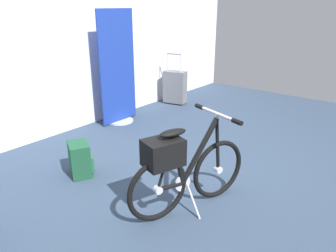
{
  "coord_description": "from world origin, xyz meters",
  "views": [
    {
      "loc": [
        -2.19,
        -1.41,
        1.55
      ],
      "look_at": [
        -0.14,
        0.26,
        0.55
      ],
      "focal_mm": 34.5,
      "sensor_mm": 36.0,
      "label": 1
    }
  ],
  "objects_px": {
    "floor_banner_stand": "(118,75)",
    "folding_bike_foreground": "(182,168)",
    "rolling_suitcase": "(175,87)",
    "backpack_on_floor": "(80,159)"
  },
  "relations": [
    {
      "from": "folding_bike_foreground",
      "to": "backpack_on_floor",
      "type": "xyz_separation_m",
      "value": [
        -0.15,
        1.1,
        -0.22
      ]
    },
    {
      "from": "folding_bike_foreground",
      "to": "backpack_on_floor",
      "type": "relative_size",
      "value": 3.24
    },
    {
      "from": "rolling_suitcase",
      "to": "backpack_on_floor",
      "type": "height_order",
      "value": "rolling_suitcase"
    },
    {
      "from": "rolling_suitcase",
      "to": "backpack_on_floor",
      "type": "relative_size",
      "value": 2.54
    },
    {
      "from": "floor_banner_stand",
      "to": "rolling_suitcase",
      "type": "height_order",
      "value": "floor_banner_stand"
    },
    {
      "from": "floor_banner_stand",
      "to": "backpack_on_floor",
      "type": "height_order",
      "value": "floor_banner_stand"
    },
    {
      "from": "floor_banner_stand",
      "to": "backpack_on_floor",
      "type": "relative_size",
      "value": 4.61
    },
    {
      "from": "folding_bike_foreground",
      "to": "backpack_on_floor",
      "type": "height_order",
      "value": "folding_bike_foreground"
    },
    {
      "from": "floor_banner_stand",
      "to": "folding_bike_foreground",
      "type": "bearing_deg",
      "value": -120.36
    },
    {
      "from": "rolling_suitcase",
      "to": "floor_banner_stand",
      "type": "bearing_deg",
      "value": 177.77
    }
  ]
}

